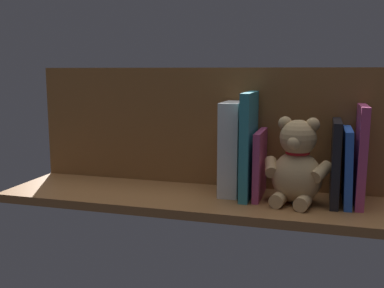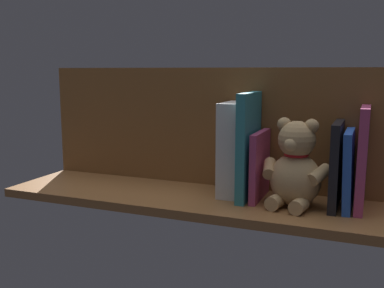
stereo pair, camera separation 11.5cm
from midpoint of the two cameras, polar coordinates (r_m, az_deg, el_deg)
name	(u,v)px [view 2 (the right image)]	position (r cm, az deg, el deg)	size (l,w,h in cm)	color
ground_plane	(192,198)	(118.12, 2.81, -6.95)	(99.39, 28.38, 2.20)	brown
shelf_back_panel	(208,127)	(125.70, 4.67, 2.16)	(99.39, 1.50, 32.75)	brown
book_0	(362,159)	(112.32, 23.61, -1.74)	(1.99, 14.83, 23.92)	#B23F72
book_1	(349,170)	(112.59, 22.08, -3.07)	(1.82, 15.26, 18.30)	blue
book_2	(336,165)	(112.26, 20.68, -2.52)	(1.94, 15.57, 20.22)	black
teddy_bear	(296,168)	(110.17, 15.96, -2.95)	(16.78, 14.95, 21.03)	tan
book_3	(260,165)	(114.49, 11.48, -2.70)	(1.63, 15.30, 17.01)	#B23F72
book_4	(249,146)	(113.73, 10.10, -0.27)	(2.26, 16.17, 26.65)	teal
dictionary_thick_white	(233,149)	(116.47, 8.04, -0.64)	(5.04, 12.82, 24.04)	silver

